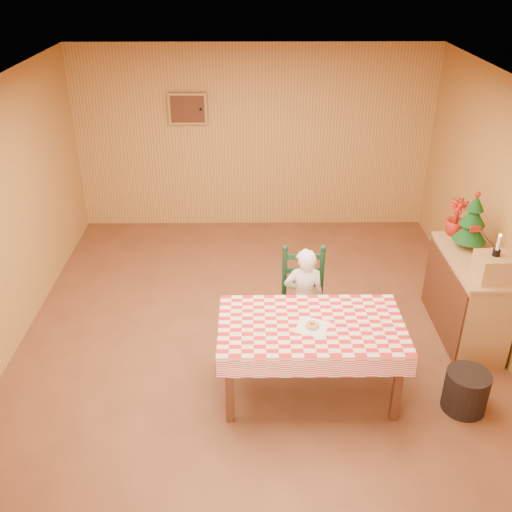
{
  "coord_description": "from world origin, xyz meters",
  "views": [
    {
      "loc": [
        -0.05,
        -4.83,
        3.69
      ],
      "look_at": [
        0.0,
        0.2,
        0.95
      ],
      "focal_mm": 40.0,
      "sensor_mm": 36.0,
      "label": 1
    }
  ],
  "objects_px": {
    "dining_table": "(311,331)",
    "seated_child": "(304,298)",
    "crate": "(493,267)",
    "christmas_tree": "(472,222)",
    "storage_bin": "(466,391)",
    "ladder_chair": "(303,300)",
    "shelf_unit": "(467,297)"
  },
  "relations": [
    {
      "from": "ladder_chair",
      "to": "christmas_tree",
      "type": "relative_size",
      "value": 1.74
    },
    {
      "from": "shelf_unit",
      "to": "dining_table",
      "type": "bearing_deg",
      "value": -152.78
    },
    {
      "from": "ladder_chair",
      "to": "storage_bin",
      "type": "relative_size",
      "value": 2.76
    },
    {
      "from": "storage_bin",
      "to": "dining_table",
      "type": "bearing_deg",
      "value": 170.27
    },
    {
      "from": "christmas_tree",
      "to": "storage_bin",
      "type": "distance_m",
      "value": 1.74
    },
    {
      "from": "ladder_chair",
      "to": "christmas_tree",
      "type": "height_order",
      "value": "christmas_tree"
    },
    {
      "from": "crate",
      "to": "storage_bin",
      "type": "xyz_separation_m",
      "value": [
        -0.35,
        -0.72,
        -0.86
      ]
    },
    {
      "from": "shelf_unit",
      "to": "christmas_tree",
      "type": "xyz_separation_m",
      "value": [
        0.01,
        0.25,
        0.74
      ]
    },
    {
      "from": "dining_table",
      "to": "storage_bin",
      "type": "xyz_separation_m",
      "value": [
        1.39,
        -0.24,
        -0.49
      ]
    },
    {
      "from": "dining_table",
      "to": "ladder_chair",
      "type": "height_order",
      "value": "ladder_chair"
    },
    {
      "from": "seated_child",
      "to": "crate",
      "type": "distance_m",
      "value": 1.82
    },
    {
      "from": "dining_table",
      "to": "christmas_tree",
      "type": "bearing_deg",
      "value": 33.26
    },
    {
      "from": "crate",
      "to": "christmas_tree",
      "type": "distance_m",
      "value": 0.67
    },
    {
      "from": "christmas_tree",
      "to": "dining_table",
      "type": "bearing_deg",
      "value": -146.74
    },
    {
      "from": "shelf_unit",
      "to": "christmas_tree",
      "type": "height_order",
      "value": "christmas_tree"
    },
    {
      "from": "seated_child",
      "to": "shelf_unit",
      "type": "distance_m",
      "value": 1.73
    },
    {
      "from": "seated_child",
      "to": "christmas_tree",
      "type": "relative_size",
      "value": 1.81
    },
    {
      "from": "crate",
      "to": "christmas_tree",
      "type": "xyz_separation_m",
      "value": [
        -0.0,
        0.65,
        0.16
      ]
    },
    {
      "from": "dining_table",
      "to": "storage_bin",
      "type": "relative_size",
      "value": 4.23
    },
    {
      "from": "dining_table",
      "to": "seated_child",
      "type": "relative_size",
      "value": 1.47
    },
    {
      "from": "dining_table",
      "to": "crate",
      "type": "bearing_deg",
      "value": 15.68
    },
    {
      "from": "dining_table",
      "to": "christmas_tree",
      "type": "height_order",
      "value": "christmas_tree"
    },
    {
      "from": "seated_child",
      "to": "crate",
      "type": "bearing_deg",
      "value": 171.98
    },
    {
      "from": "shelf_unit",
      "to": "crate",
      "type": "bearing_deg",
      "value": -88.77
    },
    {
      "from": "christmas_tree",
      "to": "ladder_chair",
      "type": "bearing_deg",
      "value": -168.61
    },
    {
      "from": "ladder_chair",
      "to": "shelf_unit",
      "type": "xyz_separation_m",
      "value": [
        1.72,
        0.1,
        -0.04
      ]
    },
    {
      "from": "dining_table",
      "to": "seated_child",
      "type": "bearing_deg",
      "value": 90.0
    },
    {
      "from": "seated_child",
      "to": "shelf_unit",
      "type": "xyz_separation_m",
      "value": [
        1.72,
        0.16,
        -0.1
      ]
    },
    {
      "from": "dining_table",
      "to": "storage_bin",
      "type": "distance_m",
      "value": 1.49
    },
    {
      "from": "ladder_chair",
      "to": "storage_bin",
      "type": "bearing_deg",
      "value": -36.47
    },
    {
      "from": "storage_bin",
      "to": "christmas_tree",
      "type": "bearing_deg",
      "value": 75.88
    },
    {
      "from": "seated_child",
      "to": "storage_bin",
      "type": "xyz_separation_m",
      "value": [
        1.39,
        -0.97,
        -0.37
      ]
    }
  ]
}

